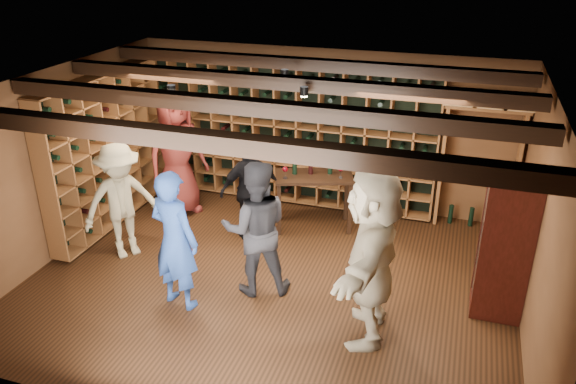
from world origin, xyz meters
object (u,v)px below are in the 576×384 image
(man_blue_shirt, at_px, (175,240))
(guest_woman_black, at_px, (250,190))
(guest_red_floral, at_px, (177,153))
(guest_beige, at_px, (371,256))
(man_grey_suit, at_px, (256,228))
(display_cabinet, at_px, (504,247))
(guest_khaki, at_px, (122,201))
(tasting_table, at_px, (314,181))

(man_blue_shirt, relative_size, guest_woman_black, 1.14)
(guest_red_floral, relative_size, guest_beige, 1.00)
(man_blue_shirt, bearing_deg, man_grey_suit, -131.58)
(display_cabinet, bearing_deg, man_blue_shirt, -164.39)
(man_grey_suit, xyz_separation_m, guest_red_floral, (-1.94, 1.68, 0.13))
(guest_red_floral, xyz_separation_m, guest_khaki, (-0.07, -1.43, -0.17))
(guest_khaki, bearing_deg, guest_beige, -61.77)
(guest_beige, distance_m, tasting_table, 2.55)
(tasting_table, bearing_deg, man_grey_suit, -116.03)
(display_cabinet, distance_m, tasting_table, 2.92)
(man_blue_shirt, bearing_deg, tasting_table, -99.90)
(guest_khaki, relative_size, tasting_table, 1.29)
(display_cabinet, bearing_deg, guest_beige, -147.25)
(man_blue_shirt, bearing_deg, guest_red_floral, -49.60)
(guest_red_floral, relative_size, tasting_table, 1.57)
(man_blue_shirt, xyz_separation_m, man_grey_suit, (0.78, 0.55, -0.00))
(guest_khaki, xyz_separation_m, guest_beige, (3.46, -0.67, 0.17))
(guest_woman_black, bearing_deg, tasting_table, 178.79)
(guest_woman_black, bearing_deg, man_grey_suit, 76.93)
(guest_red_floral, bearing_deg, tasting_table, -55.18)
(tasting_table, bearing_deg, guest_woman_black, -163.10)
(man_grey_suit, distance_m, guest_khaki, 2.02)
(man_grey_suit, bearing_deg, man_blue_shirt, 12.70)
(guest_khaki, xyz_separation_m, tasting_table, (2.22, 1.55, -0.05))
(man_blue_shirt, relative_size, guest_beige, 0.87)
(man_grey_suit, bearing_deg, guest_woman_black, -88.46)
(guest_khaki, height_order, tasting_table, guest_khaki)
(display_cabinet, relative_size, guest_beige, 0.89)
(display_cabinet, height_order, man_grey_suit, display_cabinet)
(guest_khaki, relative_size, guest_beige, 0.82)
(guest_woman_black, bearing_deg, guest_khaki, -3.03)
(man_grey_suit, xyz_separation_m, guest_beige, (1.45, -0.42, 0.13))
(guest_red_floral, bearing_deg, guest_woman_black, -76.16)
(guest_red_floral, distance_m, guest_woman_black, 1.47)
(man_grey_suit, relative_size, guest_beige, 0.87)
(guest_khaki, bearing_deg, man_blue_shirt, -83.91)
(display_cabinet, xyz_separation_m, guest_khaki, (-4.81, -0.20, -0.05))
(guest_khaki, bearing_deg, guest_woman_black, -16.53)
(man_blue_shirt, bearing_deg, guest_beige, -163.62)
(display_cabinet, bearing_deg, guest_woman_black, 166.76)
(guest_woman_black, height_order, tasting_table, guest_woman_black)
(display_cabinet, distance_m, man_grey_suit, 2.84)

